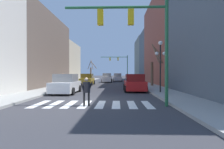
{
  "coord_description": "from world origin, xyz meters",
  "views": [
    {
      "loc": [
        1.42,
        -11.23,
        1.81
      ],
      "look_at": [
        0.42,
        21.1,
        1.56
      ],
      "focal_mm": 28.0,
      "sensor_mm": 36.0,
      "label": 1
    }
  ],
  "objects_px": {
    "street_tree_left_near": "(154,67)",
    "pedestrian_waiting_at_curb": "(63,78)",
    "street_lamp_right_corner": "(160,56)",
    "car_driving_toward_lane": "(66,84)",
    "pedestrian_on_right_sidewalk": "(86,89)",
    "traffic_signal_near": "(137,30)",
    "car_parked_left_near": "(107,78)",
    "traffic_signal_far": "(120,62)",
    "street_tree_right_far": "(91,71)",
    "car_parked_right_mid": "(118,77)",
    "car_parked_right_far": "(135,83)",
    "car_parked_left_far": "(87,80)"
  },
  "relations": [
    {
      "from": "street_tree_left_near",
      "to": "pedestrian_waiting_at_curb",
      "type": "bearing_deg",
      "value": -174.34
    },
    {
      "from": "pedestrian_waiting_at_curb",
      "to": "street_lamp_right_corner",
      "type": "bearing_deg",
      "value": -45.9
    },
    {
      "from": "car_driving_toward_lane",
      "to": "pedestrian_on_right_sidewalk",
      "type": "bearing_deg",
      "value": -154.17
    },
    {
      "from": "pedestrian_waiting_at_curb",
      "to": "traffic_signal_near",
      "type": "bearing_deg",
      "value": -70.84
    },
    {
      "from": "street_lamp_right_corner",
      "to": "car_parked_left_near",
      "type": "relative_size",
      "value": 1.04
    },
    {
      "from": "traffic_signal_far",
      "to": "street_tree_left_near",
      "type": "relative_size",
      "value": 1.31
    },
    {
      "from": "traffic_signal_far",
      "to": "car_parked_left_near",
      "type": "bearing_deg",
      "value": -102.21
    },
    {
      "from": "pedestrian_waiting_at_curb",
      "to": "street_tree_right_far",
      "type": "xyz_separation_m",
      "value": [
        0.29,
        22.24,
        1.17
      ]
    },
    {
      "from": "street_tree_left_near",
      "to": "car_parked_right_mid",
      "type": "bearing_deg",
      "value": 106.31
    },
    {
      "from": "car_parked_left_near",
      "to": "car_driving_toward_lane",
      "type": "height_order",
      "value": "car_parked_left_near"
    },
    {
      "from": "car_parked_left_near",
      "to": "pedestrian_waiting_at_curb",
      "type": "bearing_deg",
      "value": -21.46
    },
    {
      "from": "street_lamp_right_corner",
      "to": "pedestrian_on_right_sidewalk",
      "type": "xyz_separation_m",
      "value": [
        -5.45,
        -5.84,
        -2.38
      ]
    },
    {
      "from": "car_parked_right_mid",
      "to": "traffic_signal_far",
      "type": "bearing_deg",
      "value": -4.36
    },
    {
      "from": "traffic_signal_near",
      "to": "car_parked_left_near",
      "type": "relative_size",
      "value": 1.35
    },
    {
      "from": "car_driving_toward_lane",
      "to": "street_tree_left_near",
      "type": "distance_m",
      "value": 12.38
    },
    {
      "from": "car_parked_left_near",
      "to": "pedestrian_waiting_at_curb",
      "type": "relative_size",
      "value": 2.6
    },
    {
      "from": "car_parked_right_mid",
      "to": "pedestrian_on_right_sidewalk",
      "type": "relative_size",
      "value": 2.83
    },
    {
      "from": "car_parked_right_mid",
      "to": "car_driving_toward_lane",
      "type": "bearing_deg",
      "value": 169.12
    },
    {
      "from": "traffic_signal_far",
      "to": "car_parked_right_far",
      "type": "xyz_separation_m",
      "value": [
        1.13,
        -29.37,
        -3.98
      ]
    },
    {
      "from": "car_driving_toward_lane",
      "to": "pedestrian_waiting_at_curb",
      "type": "distance_m",
      "value": 7.04
    },
    {
      "from": "car_parked_right_mid",
      "to": "pedestrian_on_right_sidewalk",
      "type": "distance_m",
      "value": 30.26
    },
    {
      "from": "traffic_signal_near",
      "to": "street_tree_left_near",
      "type": "height_order",
      "value": "traffic_signal_near"
    },
    {
      "from": "pedestrian_on_right_sidewalk",
      "to": "street_tree_left_near",
      "type": "bearing_deg",
      "value": 33.39
    },
    {
      "from": "car_parked_right_mid",
      "to": "car_parked_right_far",
      "type": "height_order",
      "value": "car_parked_right_mid"
    },
    {
      "from": "car_parked_left_near",
      "to": "street_tree_right_far",
      "type": "bearing_deg",
      "value": -154.32
    },
    {
      "from": "car_driving_toward_lane",
      "to": "street_tree_right_far",
      "type": "distance_m",
      "value": 28.96
    },
    {
      "from": "car_driving_toward_lane",
      "to": "pedestrian_waiting_at_curb",
      "type": "bearing_deg",
      "value": 19.96
    },
    {
      "from": "traffic_signal_near",
      "to": "car_parked_left_far",
      "type": "relative_size",
      "value": 1.36
    },
    {
      "from": "street_tree_left_near",
      "to": "car_parked_left_near",
      "type": "bearing_deg",
      "value": 121.26
    },
    {
      "from": "pedestrian_on_right_sidewalk",
      "to": "street_tree_left_near",
      "type": "relative_size",
      "value": 0.28
    },
    {
      "from": "car_parked_left_near",
      "to": "street_tree_left_near",
      "type": "bearing_deg",
      "value": 31.26
    },
    {
      "from": "pedestrian_waiting_at_curb",
      "to": "pedestrian_on_right_sidewalk",
      "type": "distance_m",
      "value": 13.69
    },
    {
      "from": "car_parked_left_near",
      "to": "street_tree_left_near",
      "type": "distance_m",
      "value": 13.45
    },
    {
      "from": "car_driving_toward_lane",
      "to": "pedestrian_waiting_at_curb",
      "type": "xyz_separation_m",
      "value": [
        -2.4,
        6.61,
        0.33
      ]
    },
    {
      "from": "traffic_signal_far",
      "to": "street_lamp_right_corner",
      "type": "xyz_separation_m",
      "value": [
        3.14,
        -31.69,
        -1.47
      ]
    },
    {
      "from": "car_parked_left_near",
      "to": "car_parked_right_mid",
      "type": "xyz_separation_m",
      "value": [
        2.11,
        5.02,
        -0.01
      ]
    },
    {
      "from": "pedestrian_on_right_sidewalk",
      "to": "street_tree_left_near",
      "type": "height_order",
      "value": "street_tree_left_near"
    },
    {
      "from": "traffic_signal_near",
      "to": "street_tree_right_far",
      "type": "xyz_separation_m",
      "value": [
        -7.79,
        34.75,
        -1.88
      ]
    },
    {
      "from": "car_driving_toward_lane",
      "to": "street_tree_right_far",
      "type": "height_order",
      "value": "street_tree_right_far"
    },
    {
      "from": "car_parked_right_far",
      "to": "traffic_signal_far",
      "type": "bearing_deg",
      "value": 2.2
    },
    {
      "from": "street_lamp_right_corner",
      "to": "car_parked_right_far",
      "type": "bearing_deg",
      "value": 130.96
    },
    {
      "from": "pedestrian_waiting_at_curb",
      "to": "street_tree_left_near",
      "type": "xyz_separation_m",
      "value": [
        11.86,
        1.17,
        1.49
      ]
    },
    {
      "from": "street_lamp_right_corner",
      "to": "pedestrian_on_right_sidewalk",
      "type": "relative_size",
      "value": 2.85
    },
    {
      "from": "car_parked_left_far",
      "to": "car_parked_right_far",
      "type": "distance_m",
      "value": 11.09
    },
    {
      "from": "traffic_signal_far",
      "to": "street_tree_left_near",
      "type": "xyz_separation_m",
      "value": [
        4.25,
        -23.73,
        -2.15
      ]
    },
    {
      "from": "car_driving_toward_lane",
      "to": "street_tree_right_far",
      "type": "xyz_separation_m",
      "value": [
        -2.11,
        28.85,
        1.5
      ]
    },
    {
      "from": "pedestrian_waiting_at_curb",
      "to": "street_tree_left_near",
      "type": "distance_m",
      "value": 12.01
    },
    {
      "from": "car_parked_right_far",
      "to": "pedestrian_on_right_sidewalk",
      "type": "height_order",
      "value": "car_parked_right_far"
    },
    {
      "from": "car_parked_right_far",
      "to": "pedestrian_waiting_at_curb",
      "type": "relative_size",
      "value": 2.56
    },
    {
      "from": "car_parked_right_mid",
      "to": "car_parked_right_far",
      "type": "xyz_separation_m",
      "value": [
        1.69,
        -22.05,
        -0.02
      ]
    }
  ]
}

